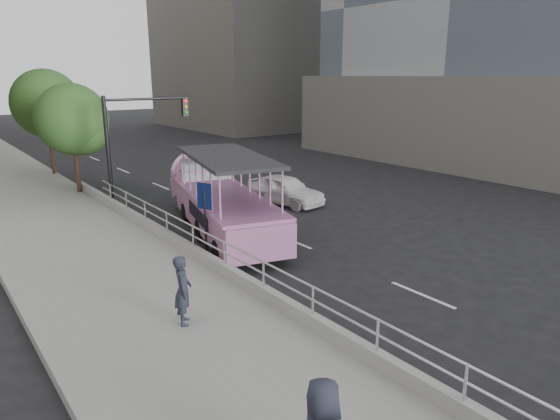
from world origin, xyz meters
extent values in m
plane|color=black|center=(0.00, 0.00, 0.00)|extent=(160.00, 160.00, 0.00)
cube|color=#969691|center=(-5.75, 10.00, 0.15)|extent=(5.50, 80.00, 0.30)
cube|color=#ADAEA8|center=(-3.12, 2.00, 0.48)|extent=(0.24, 30.00, 0.36)
cylinder|color=silver|center=(-3.12, -6.00, 1.01)|extent=(0.07, 0.07, 0.70)
cylinder|color=silver|center=(-3.12, -4.00, 1.01)|extent=(0.07, 0.07, 0.70)
cylinder|color=silver|center=(-3.12, -2.00, 1.01)|extent=(0.07, 0.07, 0.70)
cylinder|color=silver|center=(-3.12, 0.00, 1.01)|extent=(0.07, 0.07, 0.70)
cylinder|color=silver|center=(-3.12, 2.00, 1.01)|extent=(0.07, 0.07, 0.70)
cylinder|color=silver|center=(-3.12, 4.00, 1.01)|extent=(0.07, 0.07, 0.70)
cylinder|color=silver|center=(-3.12, 6.00, 1.01)|extent=(0.07, 0.07, 0.70)
cylinder|color=silver|center=(-3.12, 8.00, 1.01)|extent=(0.07, 0.07, 0.70)
cylinder|color=silver|center=(-3.12, 10.00, 1.01)|extent=(0.07, 0.07, 0.70)
cylinder|color=silver|center=(-3.12, 12.00, 1.01)|extent=(0.07, 0.07, 0.70)
cylinder|color=silver|center=(-3.12, 2.00, 1.01)|extent=(0.06, 22.00, 0.06)
cylinder|color=silver|center=(-3.12, 2.00, 1.34)|extent=(0.06, 22.00, 0.06)
cylinder|color=black|center=(-2.41, 3.56, 0.42)|extent=(0.53, 0.90, 0.84)
cylinder|color=black|center=(-0.42, 3.03, 0.42)|extent=(0.53, 0.90, 0.84)
cylinder|color=black|center=(-1.74, 6.08, 0.42)|extent=(0.53, 0.90, 0.84)
cylinder|color=black|center=(0.25, 5.56, 0.42)|extent=(0.53, 0.90, 0.84)
cylinder|color=black|center=(-1.07, 8.61, 0.42)|extent=(0.53, 0.90, 0.84)
cylinder|color=black|center=(0.92, 8.08, 0.42)|extent=(0.53, 0.90, 0.84)
cube|color=#C97FB1|center=(-0.70, 6.00, 0.96)|extent=(4.23, 8.00, 1.17)
cube|color=#C97FB1|center=(0.46, 10.33, 1.19)|extent=(2.72, 2.51, 1.46)
cylinder|color=#C97FB1|center=(0.66, 11.10, 1.47)|extent=(2.29, 1.20, 2.19)
cube|color=#9B5A8B|center=(-1.72, 2.16, 0.96)|extent=(2.34, 0.92, 1.17)
cube|color=#9B5A8B|center=(-0.70, 6.00, 1.60)|extent=(4.41, 8.30, 0.11)
cube|color=#242426|center=(-0.79, 5.64, 3.17)|extent=(3.98, 6.59, 0.13)
cube|color=#9FAFBC|center=(0.04, 8.75, 2.17)|extent=(2.13, 0.74, 0.98)
cube|color=#C97FB1|center=(0.14, 9.16, 1.89)|extent=(2.23, 1.43, 0.47)
imported|color=silver|center=(4.23, 8.67, 0.70)|extent=(2.36, 4.36, 1.41)
imported|color=#242836|center=(-5.43, 0.04, 1.16)|extent=(0.64, 0.74, 1.71)
cylinder|color=black|center=(-2.59, 4.12, 1.22)|extent=(0.08, 0.08, 2.44)
cube|color=#0A174C|center=(-2.59, 4.12, 2.24)|extent=(0.24, 0.57, 0.88)
cube|color=silver|center=(-2.56, 4.12, 2.24)|extent=(0.15, 0.37, 0.54)
cylinder|color=black|center=(-2.90, 12.50, 2.60)|extent=(0.18, 0.18, 5.20)
cylinder|color=black|center=(-0.90, 12.50, 5.00)|extent=(4.20, 0.12, 0.12)
cube|color=black|center=(1.00, 12.50, 4.55)|extent=(0.28, 0.22, 0.85)
sphere|color=red|center=(1.00, 12.37, 4.85)|extent=(0.16, 0.16, 0.16)
cylinder|color=#352318|center=(-3.40, 16.00, 1.54)|extent=(0.22, 0.22, 3.08)
sphere|color=#2D4F1F|center=(-3.40, 16.00, 3.96)|extent=(3.52, 3.52, 3.52)
sphere|color=#2D4F1F|center=(-3.00, 15.70, 3.41)|extent=(2.42, 2.42, 2.42)
cylinder|color=#352318|center=(-3.20, 22.00, 1.74)|extent=(0.22, 0.22, 3.47)
sphere|color=#2D4F1F|center=(-3.20, 22.00, 4.46)|extent=(3.97, 3.97, 3.97)
sphere|color=#2D4F1F|center=(-2.80, 21.70, 3.84)|extent=(2.73, 2.73, 2.73)
cube|color=slate|center=(30.00, 10.00, 3.00)|extent=(26.00, 26.00, 6.00)
camera|label=1|loc=(-10.12, -10.04, 6.07)|focal=32.00mm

